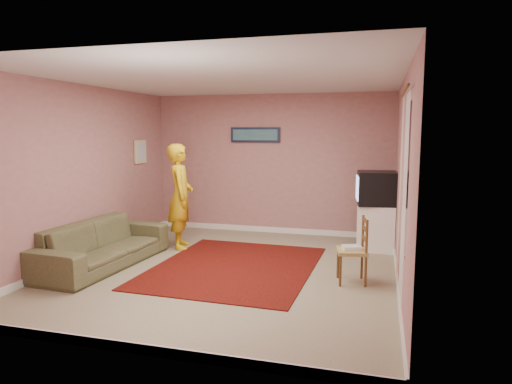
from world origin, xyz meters
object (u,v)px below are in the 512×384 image
(crt_tv, at_px, (377,188))
(chair_b, at_px, (352,243))
(chair_a, at_px, (374,210))
(sofa, at_px, (103,244))
(person, at_px, (180,196))
(tv_cabinet, at_px, (376,227))

(crt_tv, xyz_separation_m, chair_b, (-0.27, -1.76, -0.50))
(chair_a, bearing_deg, sofa, -144.06)
(chair_b, distance_m, person, 3.05)
(crt_tv, height_order, sofa, crt_tv)
(sofa, bearing_deg, chair_b, -82.69)
(crt_tv, relative_size, chair_a, 1.32)
(chair_b, bearing_deg, sofa, -97.04)
(chair_b, height_order, sofa, chair_b)
(sofa, distance_m, person, 1.51)
(crt_tv, xyz_separation_m, chair_a, (-0.03, 0.46, -0.43))
(crt_tv, height_order, chair_a, crt_tv)
(crt_tv, bearing_deg, tv_cabinet, -0.00)
(crt_tv, relative_size, person, 0.40)
(tv_cabinet, bearing_deg, sofa, -152.33)
(crt_tv, distance_m, sofa, 4.28)
(crt_tv, distance_m, chair_a, 0.63)
(sofa, xyz_separation_m, person, (0.64, 1.26, 0.54))
(chair_a, bearing_deg, tv_cabinet, -82.48)
(chair_b, bearing_deg, tv_cabinet, 160.64)
(chair_a, relative_size, sofa, 0.24)
(tv_cabinet, bearing_deg, chair_b, -98.89)
(tv_cabinet, bearing_deg, crt_tv, -173.62)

